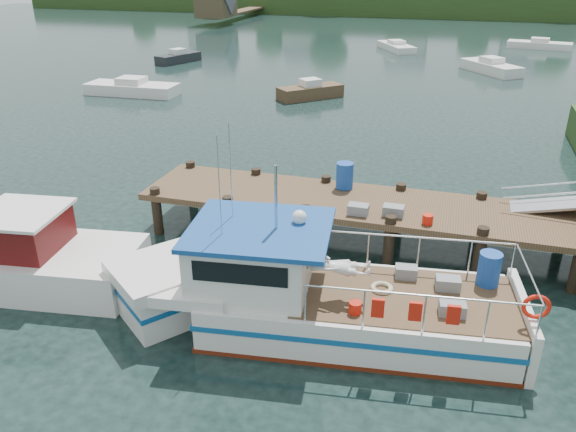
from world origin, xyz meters
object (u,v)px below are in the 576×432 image
(dock, at_px, (562,196))
(moored_rowboat, at_px, (310,91))
(moored_b, at_px, (491,67))
(moored_d, at_px, (396,46))
(moored_e, at_px, (178,57))
(moored_far, at_px, (539,45))
(moored_a, at_px, (132,88))
(lobster_boat, at_px, (305,295))

(dock, bearing_deg, moored_rowboat, 122.73)
(moored_b, xyz_separation_m, moored_d, (-8.43, 9.52, -0.10))
(dock, bearing_deg, moored_e, 132.69)
(moored_rowboat, xyz_separation_m, moored_far, (16.28, 27.10, -0.08))
(moored_a, bearing_deg, moored_b, 50.17)
(moored_d, relative_size, moored_e, 1.33)
(moored_far, bearing_deg, moored_a, -138.94)
(moored_far, bearing_deg, moored_b, -114.19)
(moored_e, bearing_deg, lobster_boat, -48.94)
(dock, relative_size, moored_a, 2.71)
(lobster_boat, xyz_separation_m, moored_e, (-20.21, 33.39, -0.47))
(dock, bearing_deg, moored_b, 91.45)
(dock, distance_m, moored_b, 31.29)
(moored_far, relative_size, moored_e, 1.41)
(moored_rowboat, height_order, moored_far, moored_rowboat)
(moored_far, relative_size, moored_d, 1.06)
(moored_rowboat, distance_m, moored_d, 22.10)
(moored_a, bearing_deg, moored_e, 120.01)
(moored_rowboat, distance_m, moored_e, 17.15)
(lobster_boat, xyz_separation_m, moored_rowboat, (-6.04, 23.74, -0.44))
(moored_a, bearing_deg, moored_d, 76.68)
(dock, height_order, moored_b, dock)
(moored_b, distance_m, moored_d, 12.71)
(moored_far, distance_m, moored_a, 40.44)
(moored_d, bearing_deg, moored_e, -142.83)
(moored_d, distance_m, moored_e, 21.01)
(lobster_boat, bearing_deg, moored_e, 113.86)
(moored_rowboat, bearing_deg, moored_far, 43.66)
(moored_b, distance_m, moored_e, 25.63)
(moored_a, height_order, moored_b, moored_b)
(lobster_boat, bearing_deg, moored_d, 86.62)
(moored_b, bearing_deg, moored_far, 89.33)
(dock, height_order, lobster_boat, lobster_boat)
(moored_d, height_order, moored_e, moored_e)
(dock, xyz_separation_m, lobster_boat, (-6.06, -4.90, -1.34))
(moored_a, distance_m, moored_e, 12.22)
(moored_a, relative_size, moored_d, 1.05)
(moored_a, relative_size, moored_e, 1.40)
(dock, xyz_separation_m, moored_e, (-26.27, 28.48, -1.82))
(moored_d, bearing_deg, lobster_boat, -84.59)
(moored_b, bearing_deg, dock, -70.55)
(moored_far, bearing_deg, lobster_boat, -106.91)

